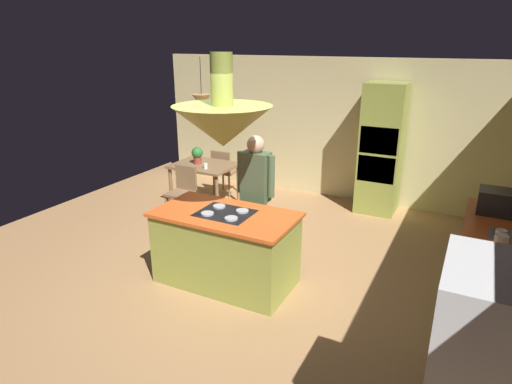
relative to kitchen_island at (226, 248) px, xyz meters
The scene contains 16 objects.
ground 0.50m from the kitchen_island, 90.00° to the left, with size 8.16×8.16×0.00m, color #AD7F51.
wall_back 3.74m from the kitchen_island, 90.00° to the left, with size 6.80×0.10×2.55m, color beige.
kitchen_island is the anchor object (origin of this frame).
counter_run_right 2.95m from the kitchen_island, 15.71° to the left, with size 0.73×2.22×0.91m.
oven_tower 3.48m from the kitchen_island, 71.27° to the left, with size 0.66×0.62×2.19m.
dining_table 2.71m from the kitchen_island, 128.99° to the left, with size 1.08×0.85×0.76m.
person_at_island 0.89m from the kitchen_island, 87.48° to the left, with size 0.53×0.23×1.70m.
range_hood 1.50m from the kitchen_island, ahead, with size 1.10×1.10×1.00m.
pendant_light_over_table 3.04m from the kitchen_island, 128.99° to the left, with size 0.32×0.32×0.82m.
chair_facing_island 2.24m from the kitchen_island, 139.44° to the left, with size 0.40×0.40×0.87m.
chair_by_back_wall 3.23m from the kitchen_island, 121.77° to the left, with size 0.40×0.40×0.87m.
potted_plant_on_table 2.81m from the kitchen_island, 131.21° to the left, with size 0.20×0.20×0.30m.
cup_on_table 2.45m from the kitchen_island, 129.01° to the left, with size 0.07×0.07×0.09m, color white.
canister_flour 2.91m from the kitchen_island, ahead, with size 0.12×0.12×0.22m, color silver.
canister_sugar 2.92m from the kitchen_island, ahead, with size 0.10×0.10×0.19m, color silver.
microwave_on_counter 3.24m from the kitchen_island, 27.12° to the left, with size 0.46×0.36×0.28m, color #232326.
Camera 1 is at (2.49, -4.24, 2.83)m, focal length 30.57 mm.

